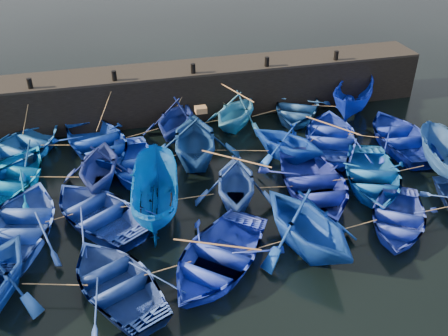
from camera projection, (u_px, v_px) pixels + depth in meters
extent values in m
plane|color=black|center=(245.00, 226.00, 19.26)|extent=(120.00, 120.00, 0.00)
cube|color=black|center=(191.00, 91.00, 27.23)|extent=(26.00, 2.50, 2.50)
cube|color=black|center=(190.00, 68.00, 26.53)|extent=(26.00, 2.50, 0.12)
cylinder|color=black|center=(30.00, 83.00, 23.94)|extent=(0.24, 0.24, 0.50)
cylinder|color=black|center=(114.00, 76.00, 24.79)|extent=(0.24, 0.24, 0.50)
cylinder|color=black|center=(193.00, 68.00, 25.63)|extent=(0.24, 0.24, 0.50)
cylinder|color=black|center=(267.00, 62.00, 26.47)|extent=(0.24, 0.24, 0.50)
cylinder|color=black|center=(336.00, 55.00, 27.32)|extent=(0.24, 0.24, 0.50)
imported|color=#144DA1|center=(21.00, 147.00, 23.35)|extent=(6.33, 6.50, 1.10)
imported|color=#0D33A9|center=(97.00, 142.00, 23.72)|extent=(5.39, 6.43, 1.14)
imported|color=navy|center=(176.00, 118.00, 24.91)|extent=(4.74, 4.98, 2.05)
imported|color=#2F7CC5|center=(236.00, 111.00, 25.71)|extent=(4.97, 5.01, 2.00)
imported|color=navy|center=(296.00, 108.00, 27.14)|extent=(5.51, 6.07, 1.03)
imported|color=#071D91|center=(353.00, 98.00, 27.15)|extent=(4.54, 5.14, 1.94)
imported|color=#0563B9|center=(8.00, 180.00, 21.01)|extent=(5.77, 6.50, 1.11)
imported|color=navy|center=(99.00, 165.00, 21.12)|extent=(4.06, 4.49, 2.07)
imported|color=blue|center=(135.00, 164.00, 22.22)|extent=(3.46, 4.74, 0.96)
imported|color=navy|center=(195.00, 139.00, 22.56)|extent=(5.00, 5.54, 2.56)
imported|color=#0B38C4|center=(287.00, 140.00, 23.05)|extent=(4.80, 4.88, 1.95)
imported|color=#142DA4|center=(331.00, 136.00, 24.30)|extent=(5.57, 6.37, 1.10)
imported|color=#0E2295|center=(401.00, 136.00, 24.32)|extent=(4.15, 5.50, 1.08)
imported|color=#2042A7|center=(20.00, 226.00, 18.37)|extent=(5.06, 6.20, 1.13)
imported|color=navy|center=(97.00, 211.00, 19.20)|extent=(5.62, 6.06, 1.03)
imported|color=#00459A|center=(154.00, 194.00, 19.41)|extent=(2.62, 5.15, 1.90)
imported|color=#24499B|center=(236.00, 181.00, 20.06)|extent=(4.22, 4.61, 2.04)
imported|color=navy|center=(313.00, 183.00, 20.76)|extent=(4.44, 5.87, 1.15)
imported|color=#0C4EA9|center=(372.00, 176.00, 21.31)|extent=(5.10, 5.94, 1.04)
imported|color=navy|center=(443.00, 158.00, 22.01)|extent=(2.51, 4.51, 1.65)
imported|color=navy|center=(117.00, 282.00, 16.06)|extent=(4.99, 5.66, 0.97)
imported|color=#1A32CA|center=(217.00, 257.00, 16.96)|extent=(6.18, 6.32, 1.07)
imported|color=#0B3798|center=(307.00, 223.00, 17.49)|extent=(5.10, 5.53, 2.41)
imported|color=#243AB8|center=(398.00, 218.00, 18.93)|extent=(4.94, 5.30, 0.90)
cube|color=brown|center=(201.00, 110.00, 21.88)|extent=(0.50, 0.43, 0.26)
cylinder|color=tan|center=(59.00, 145.00, 23.54)|extent=(1.72, 0.47, 0.04)
cylinder|color=tan|center=(138.00, 134.00, 24.45)|extent=(2.13, 0.77, 0.04)
cylinder|color=tan|center=(206.00, 122.00, 25.55)|extent=(1.37, 0.18, 0.04)
cylinder|color=tan|center=(267.00, 113.00, 26.53)|extent=(1.80, 0.54, 0.04)
cylinder|color=tan|center=(325.00, 106.00, 27.25)|extent=(1.29, 0.52, 0.04)
cylinder|color=tan|center=(55.00, 177.00, 21.19)|extent=(2.02, 0.58, 0.04)
cylinder|color=tan|center=(118.00, 168.00, 21.78)|extent=(0.32, 0.62, 0.04)
cylinder|color=tan|center=(166.00, 158.00, 22.57)|extent=(1.02, 0.24, 0.04)
cylinder|color=tan|center=(242.00, 150.00, 23.11)|extent=(2.42, 0.72, 0.04)
cylinder|color=tan|center=(309.00, 142.00, 23.78)|extent=(0.75, 0.63, 0.04)
cylinder|color=tan|center=(366.00, 136.00, 24.30)|extent=(1.55, 0.87, 0.04)
cylinder|color=tan|center=(59.00, 218.00, 18.78)|extent=(1.01, 0.29, 0.04)
cylinder|color=tan|center=(126.00, 207.00, 19.40)|extent=(0.44, 0.07, 0.04)
cylinder|color=tan|center=(196.00, 197.00, 19.97)|extent=(1.49, 0.04, 0.04)
cylinder|color=tan|center=(275.00, 187.00, 20.54)|extent=(1.50, 0.31, 0.04)
cylinder|color=tan|center=(343.00, 179.00, 21.03)|extent=(0.88, 0.10, 0.04)
cylinder|color=tan|center=(408.00, 169.00, 21.72)|extent=(1.70, 0.19, 0.04)
cylinder|color=tan|center=(55.00, 284.00, 15.86)|extent=(2.04, 0.63, 0.04)
cylinder|color=tan|center=(168.00, 268.00, 16.49)|extent=(1.60, 0.29, 0.04)
cylinder|color=tan|center=(262.00, 247.00, 17.39)|extent=(1.52, 0.26, 0.04)
cylinder|color=tan|center=(353.00, 226.00, 18.36)|extent=(2.07, 0.30, 0.04)
cylinder|color=tan|center=(436.00, 209.00, 19.25)|extent=(1.50, 0.10, 0.04)
cylinder|color=tan|center=(27.00, 113.00, 24.16)|extent=(0.78, 0.78, 2.09)
cylinder|color=tan|center=(106.00, 106.00, 24.78)|extent=(1.27, 1.21, 2.09)
cylinder|color=tan|center=(183.00, 95.00, 25.91)|extent=(1.35, 0.48, 2.09)
cylinder|color=tan|center=(212.00, 92.00, 26.31)|extent=(1.89, 0.33, 2.09)
cylinder|color=tan|center=(278.00, 83.00, 27.32)|extent=(1.48, 0.26, 2.09)
cylinder|color=tan|center=(340.00, 79.00, 27.86)|extent=(0.57, 0.32, 2.08)
cylinder|color=#99724C|center=(236.00, 92.00, 25.16)|extent=(1.08, 2.84, 0.06)
cylinder|color=#99724C|center=(333.00, 125.00, 23.99)|extent=(1.77, 2.49, 0.06)
cylinder|color=#99724C|center=(236.00, 159.00, 19.50)|extent=(2.34, 1.97, 0.06)
cylinder|color=#99724C|center=(217.00, 245.00, 16.66)|extent=(2.74, 1.32, 0.06)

